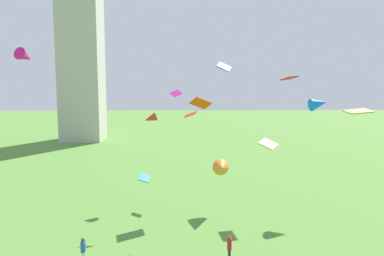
% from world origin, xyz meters
% --- Properties ---
extents(person_3, '(0.27, 0.48, 1.56)m').
position_xyz_m(person_3, '(-3.72, 13.47, 0.88)').
color(person_3, silver).
rests_on(person_3, ground_plane).
extents(person_4, '(0.31, 0.51, 1.66)m').
position_xyz_m(person_4, '(4.62, 13.47, 0.94)').
color(person_4, '#1E2333').
rests_on(person_4, ground_plane).
extents(kite_flying_0, '(0.71, 0.99, 0.45)m').
position_xyz_m(kite_flying_0, '(-0.51, 16.71, 4.19)').
color(kite_flying_0, blue).
extents(kite_flying_1, '(1.41, 1.14, 1.03)m').
position_xyz_m(kite_flying_1, '(-0.89, 26.57, 6.98)').
color(kite_flying_1, '#BA371D').
extents(kite_flying_2, '(1.39, 1.74, 0.43)m').
position_xyz_m(kite_flying_2, '(11.25, 26.41, 10.50)').
color(kite_flying_2, red).
extents(kite_flying_3, '(1.17, 1.37, 0.74)m').
position_xyz_m(kite_flying_3, '(4.78, 18.89, 11.29)').
color(kite_flying_3, '#4536ED').
extents(kite_flying_4, '(1.19, 1.06, 0.63)m').
position_xyz_m(kite_flying_4, '(2.69, 27.83, 7.23)').
color(kite_flying_4, red).
extents(kite_flying_5, '(1.79, 1.35, 1.27)m').
position_xyz_m(kite_flying_5, '(13.36, 24.70, 8.40)').
color(kite_flying_5, '#0770F0').
extents(kite_flying_6, '(1.11, 1.45, 1.08)m').
position_xyz_m(kite_flying_6, '(-7.58, 16.49, 11.84)').
color(kite_flying_6, '#DC1481').
extents(kite_flying_7, '(1.34, 2.07, 1.64)m').
position_xyz_m(kite_flying_7, '(5.02, 22.41, 3.52)').
color(kite_flying_7, orange).
extents(kite_flying_8, '(1.82, 1.39, 0.31)m').
position_xyz_m(kite_flying_8, '(13.68, 17.92, 8.33)').
color(kite_flying_8, gold).
extents(kite_flying_9, '(1.93, 1.47, 1.16)m').
position_xyz_m(kite_flying_9, '(3.48, 24.87, 8.44)').
color(kite_flying_9, '#EB4805').
extents(kite_flying_10, '(1.55, 1.72, 0.56)m').
position_xyz_m(kite_flying_10, '(7.49, 16.91, 6.32)').
color(kite_flying_10, '#8FEB38').
extents(kite_flying_11, '(1.03, 0.83, 0.63)m').
position_xyz_m(kite_flying_11, '(1.45, 23.88, 9.31)').
color(kite_flying_11, '#F017A7').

